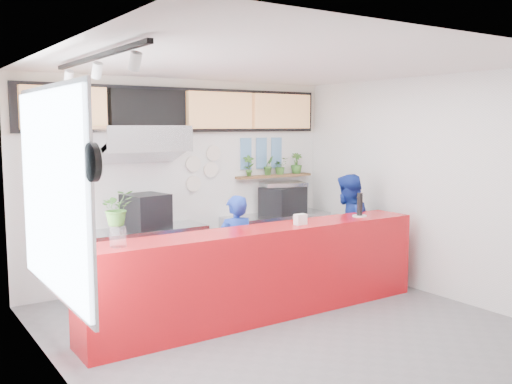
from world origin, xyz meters
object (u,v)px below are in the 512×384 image
panini_oven (146,211)px  staff_right (347,230)px  staff_center (235,251)px  service_counter (263,273)px  espresso_machine (283,200)px  pepper_mill (360,204)px

panini_oven → staff_right: size_ratio=0.33×
panini_oven → staff_center: bearing=-72.7°
panini_oven → staff_right: (2.58, -1.29, -0.33)m
service_counter → espresso_machine: bearing=47.8°
panini_oven → service_counter: bearing=-78.9°
espresso_machine → staff_right: staff_right is taller
espresso_machine → staff_right: size_ratio=0.42×
staff_right → pepper_mill: 0.74m
staff_right → panini_oven: bearing=-55.8°
panini_oven → staff_center: 1.49m
staff_right → pepper_mill: staff_right is taller
espresso_machine → panini_oven: bearing=164.3°
pepper_mill → service_counter: bearing=179.6°
panini_oven → staff_center: size_ratio=0.37×
panini_oven → pepper_mill: bearing=-49.2°
service_counter → pepper_mill: (1.58, -0.01, 0.72)m
service_counter → staff_center: staff_center is taller
staff_center → staff_right: staff_right is taller
service_counter → staff_center: bearing=95.8°
staff_center → panini_oven: bearing=-56.6°
staff_center → staff_right: 1.90m
staff_center → espresso_machine: bearing=-138.5°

